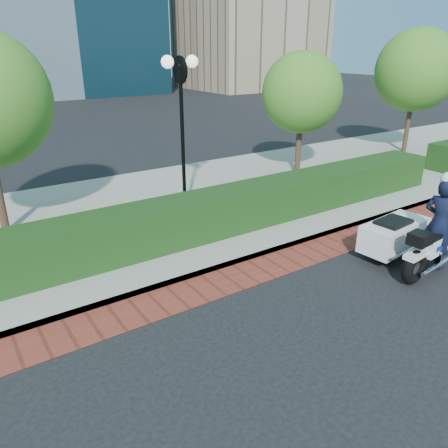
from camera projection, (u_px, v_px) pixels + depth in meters
ground at (276, 313)px, 8.03m from camera, size 120.00×120.00×0.00m
brick_strip at (230, 280)px, 9.18m from camera, size 60.00×1.00×0.01m
sidewalk at (142, 213)px, 12.61m from camera, size 60.00×8.00×0.15m
hedge_main at (181, 221)px, 10.55m from camera, size 18.00×1.20×1.00m
lamppost at (182, 112)px, 11.42m from camera, size 1.02×0.70×4.21m
tree_c at (302, 93)px, 15.23m from camera, size 2.80×2.80×4.30m
tree_d at (416, 70)px, 18.38m from camera, size 3.40×3.40×5.16m
police_motorcycle at (421, 233)px, 9.57m from camera, size 2.77×1.97×2.24m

